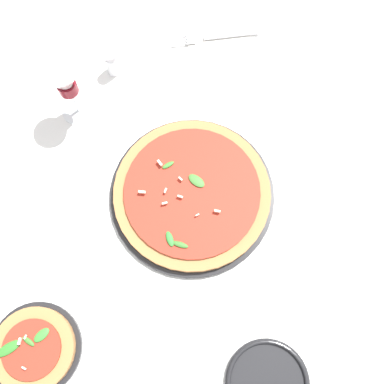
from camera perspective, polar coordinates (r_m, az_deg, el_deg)
ground_plane at (r=0.94m, az=-1.08°, el=-2.30°), size 6.00×6.00×0.00m
pizza_arugula_main at (r=0.93m, az=-0.00°, el=-0.24°), size 0.34×0.34×0.05m
pizza_personal_side at (r=0.94m, az=-19.38°, el=-18.28°), size 0.17×0.17×0.05m
wine_glass at (r=0.95m, az=-15.79°, el=13.17°), size 0.08×0.08×0.16m
napkin at (r=1.12m, az=3.37°, el=19.00°), size 0.17×0.14×0.01m
fork at (r=1.11m, az=2.96°, el=19.12°), size 0.21×0.06×0.00m
side_plate_white at (r=0.91m, az=9.56°, el=-22.79°), size 0.16×0.16×0.02m
shaker_pepper at (r=1.06m, az=-10.09°, el=15.86°), size 0.03×0.03×0.07m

